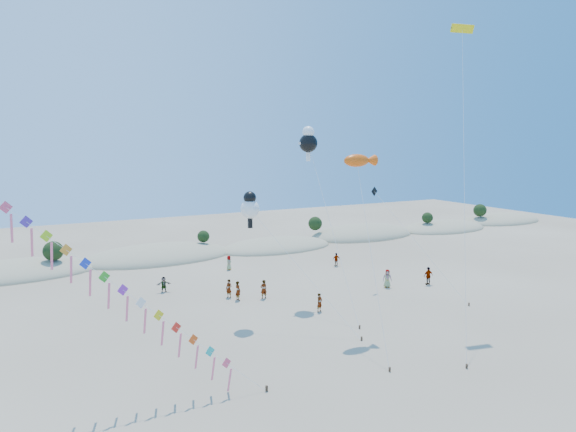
{
  "coord_description": "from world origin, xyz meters",
  "views": [
    {
      "loc": [
        -12.59,
        -15.55,
        14.21
      ],
      "look_at": [
        2.55,
        14.0,
        9.33
      ],
      "focal_mm": 30.0,
      "sensor_mm": 36.0,
      "label": 1
    }
  ],
  "objects": [
    {
      "name": "parafoil_kite",
      "position": [
        18.83,
        14.46,
        23.01
      ],
      "size": [
        9.23,
        10.07,
        24.11
      ],
      "color": "#3F2D1E",
      "rests_on": "ground"
    },
    {
      "name": "dark_kite",
      "position": [
        18.1,
        20.69,
        6.95
      ],
      "size": [
        4.07,
        9.7,
        10.13
      ],
      "color": "#3F2D1E",
      "rests_on": "ground"
    },
    {
      "name": "cartoon_kite_low",
      "position": [
        2.21,
        20.05,
        9.31
      ],
      "size": [
        6.18,
        8.98,
        10.57
      ],
      "color": "#3F2D1E",
      "rests_on": "ground"
    },
    {
      "name": "beachgoers",
      "position": [
        9.64,
        26.09,
        0.86
      ],
      "size": [
        26.09,
        17.67,
        1.87
      ],
      "color": "slate",
      "rests_on": "ground"
    },
    {
      "name": "fish_kite",
      "position": [
        9.13,
        14.78,
        13.04
      ],
      "size": [
        4.33,
        8.27,
        13.57
      ],
      "color": "#3F2D1E",
      "rests_on": "ground"
    },
    {
      "name": "kite_train",
      "position": [
        -12.92,
        11.93,
        9.79
      ],
      "size": [
        21.08,
        6.79,
        18.68
      ],
      "color": "#3F2D1E",
      "rests_on": "ground"
    },
    {
      "name": "dune_ridge",
      "position": [
        1.06,
        45.14,
        0.11
      ],
      "size": [
        145.3,
        11.49,
        5.57
      ],
      "color": "gray",
      "rests_on": "ground"
    },
    {
      "name": "cartoon_kite_high",
      "position": [
        9.4,
        23.28,
        14.59
      ],
      "size": [
        2.0,
        10.33,
        15.97
      ],
      "color": "#3F2D1E",
      "rests_on": "ground"
    }
  ]
}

